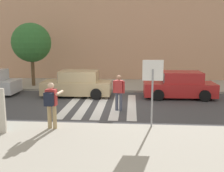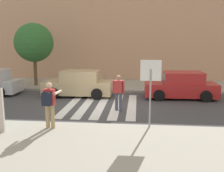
{
  "view_description": "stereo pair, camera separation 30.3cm",
  "coord_description": "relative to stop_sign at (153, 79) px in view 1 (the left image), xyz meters",
  "views": [
    {
      "loc": [
        1.57,
        -13.03,
        3.42
      ],
      "look_at": [
        0.6,
        -0.2,
        1.1
      ],
      "focal_mm": 42.0,
      "sensor_mm": 36.0,
      "label": 1
    },
    {
      "loc": [
        1.87,
        -13.0,
        3.42
      ],
      "look_at": [
        0.6,
        -0.2,
        1.1
      ],
      "focal_mm": 42.0,
      "sensor_mm": 36.0,
      "label": 2
    }
  ],
  "objects": [
    {
      "name": "parked_car_red",
      "position": [
        2.05,
        5.71,
        -1.25
      ],
      "size": [
        4.1,
        1.92,
        1.55
      ],
      "color": "red",
      "rests_on": "ground"
    },
    {
      "name": "photographer_with_backpack",
      "position": [
        -3.69,
        -0.53,
        -0.81
      ],
      "size": [
        0.63,
        0.88,
        1.72
      ],
      "color": "tan",
      "rests_on": "sidewalk_near"
    },
    {
      "name": "crosswalk_stripe_2",
      "position": [
        -2.35,
        3.61,
        -1.97
      ],
      "size": [
        0.44,
        5.2,
        0.01
      ],
      "primitive_type": "cube",
      "color": "silver",
      "rests_on": "ground"
    },
    {
      "name": "sidewalk_near",
      "position": [
        -2.35,
        -2.79,
        -1.91
      ],
      "size": [
        60.0,
        6.0,
        0.14
      ],
      "primitive_type": "cube",
      "color": "#9E998C",
      "rests_on": "ground"
    },
    {
      "name": "pedestrian_crossing",
      "position": [
        -1.38,
        2.65,
        -1.0
      ],
      "size": [
        0.57,
        0.3,
        1.72
      ],
      "color": "#474C60",
      "rests_on": "ground"
    },
    {
      "name": "stop_sign",
      "position": [
        0.0,
        0.0,
        0.0
      ],
      "size": [
        0.76,
        0.08,
        2.52
      ],
      "color": "gray",
      "rests_on": "sidewalk_near"
    },
    {
      "name": "crosswalk_stripe_4",
      "position": [
        -0.75,
        3.61,
        -1.97
      ],
      "size": [
        0.44,
        5.2,
        0.01
      ],
      "primitive_type": "cube",
      "color": "silver",
      "rests_on": "ground"
    },
    {
      "name": "sidewalk_far",
      "position": [
        -2.35,
        9.41,
        -1.91
      ],
      "size": [
        60.0,
        4.8,
        0.14
      ],
      "primitive_type": "cube",
      "color": "#9E998C",
      "rests_on": "ground"
    },
    {
      "name": "street_tree_west",
      "position": [
        -7.74,
        8.3,
        1.18
      ],
      "size": [
        2.7,
        2.7,
        4.38
      ],
      "color": "brown",
      "rests_on": "sidewalk_far"
    },
    {
      "name": "crosswalk_stripe_3",
      "position": [
        -1.55,
        3.61,
        -1.97
      ],
      "size": [
        0.44,
        5.2,
        0.01
      ],
      "primitive_type": "cube",
      "color": "silver",
      "rests_on": "ground"
    },
    {
      "name": "ground_plane",
      "position": [
        -2.35,
        3.41,
        -1.98
      ],
      "size": [
        120.0,
        120.0,
        0.0
      ],
      "primitive_type": "plane",
      "color": "#424244"
    },
    {
      "name": "parked_car_tan",
      "position": [
        -4.01,
        5.71,
        -1.25
      ],
      "size": [
        4.1,
        1.92,
        1.55
      ],
      "color": "tan",
      "rests_on": "ground"
    },
    {
      "name": "crosswalk_stripe_0",
      "position": [
        -3.95,
        3.61,
        -1.97
      ],
      "size": [
        0.44,
        5.2,
        0.01
      ],
      "primitive_type": "cube",
      "color": "silver",
      "rests_on": "ground"
    },
    {
      "name": "building_facade_far",
      "position": [
        -2.35,
        13.81,
        1.74
      ],
      "size": [
        56.0,
        4.0,
        7.42
      ],
      "primitive_type": "cube",
      "color": "tan",
      "rests_on": "ground"
    },
    {
      "name": "crosswalk_stripe_1",
      "position": [
        -3.15,
        3.61,
        -1.97
      ],
      "size": [
        0.44,
        5.2,
        0.01
      ],
      "primitive_type": "cube",
      "color": "silver",
      "rests_on": "ground"
    }
  ]
}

